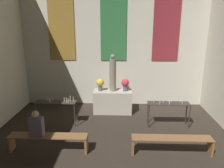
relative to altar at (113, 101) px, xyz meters
name	(u,v)px	position (x,y,z in m)	size (l,w,h in m)	color
wall_back	(114,33)	(0.00, 1.00, 2.59)	(7.72, 0.16, 5.99)	beige
altar	(113,101)	(0.00, 0.00, 0.00)	(1.47, 0.68, 0.88)	#BCB29E
statue	(113,74)	(0.00, 0.00, 1.11)	(0.25, 0.25, 1.42)	gray
flower_vase_left	(100,83)	(-0.48, 0.00, 0.73)	(0.30, 0.30, 0.48)	#4C5666
flower_vase_right	(125,84)	(0.48, 0.00, 0.73)	(0.30, 0.30, 0.48)	#4C5666
candle_rack_left	(56,105)	(-1.90, -1.15, 0.27)	(1.39, 0.39, 1.01)	#332D28
candle_rack_right	(168,106)	(1.91, -1.15, 0.27)	(1.39, 0.39, 1.03)	#332D28
pew_back_left	(48,139)	(-1.67, -2.81, -0.09)	(2.13, 0.36, 0.47)	brown
pew_back_right	(172,142)	(1.67, -2.81, -0.09)	(2.13, 0.36, 0.47)	brown
person_seated	(36,125)	(-1.96, -2.81, 0.34)	(0.36, 0.24, 0.71)	#564C56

